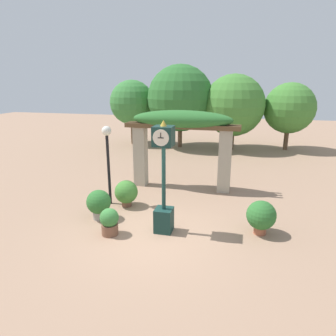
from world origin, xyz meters
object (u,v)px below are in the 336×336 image
(potted_plant_far_left, at_px, (109,221))
(lamp_post, at_px, (107,148))
(potted_plant_far_right, at_px, (261,216))
(potted_plant_near_right, at_px, (99,203))
(potted_plant_near_left, at_px, (126,192))
(pedestal_clock, at_px, (164,181))

(potted_plant_far_left, relative_size, lamp_post, 0.28)
(potted_plant_far_left, relative_size, potted_plant_far_right, 0.79)
(potted_plant_near_right, bearing_deg, potted_plant_near_left, 68.48)
(pedestal_clock, bearing_deg, potted_plant_far_right, 10.72)
(potted_plant_far_right, height_order, lamp_post, lamp_post)
(potted_plant_far_right, relative_size, lamp_post, 0.36)
(pedestal_clock, distance_m, potted_plant_far_right, 2.95)
(potted_plant_far_right, bearing_deg, potted_plant_far_left, -165.52)
(potted_plant_near_right, bearing_deg, potted_plant_far_left, -48.96)
(potted_plant_far_right, xyz_separation_m, lamp_post, (-5.12, 1.04, 1.50))
(potted_plant_near_left, distance_m, lamp_post, 1.68)
(potted_plant_near_left, xyz_separation_m, lamp_post, (-0.65, 0.08, 1.55))
(lamp_post, bearing_deg, potted_plant_near_left, -6.59)
(pedestal_clock, relative_size, potted_plant_far_left, 4.11)
(potted_plant_far_right, bearing_deg, pedestal_clock, -169.28)
(potted_plant_near_left, xyz_separation_m, potted_plant_far_left, (0.29, -2.04, -0.10))
(pedestal_clock, height_order, potted_plant_far_right, pedestal_clock)
(pedestal_clock, relative_size, potted_plant_far_right, 3.26)
(potted_plant_near_right, xyz_separation_m, potted_plant_far_right, (4.93, 0.21, 0.02))
(lamp_post, bearing_deg, potted_plant_far_right, -11.45)
(lamp_post, bearing_deg, potted_plant_far_left, -65.89)
(potted_plant_far_left, bearing_deg, pedestal_clock, 21.20)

